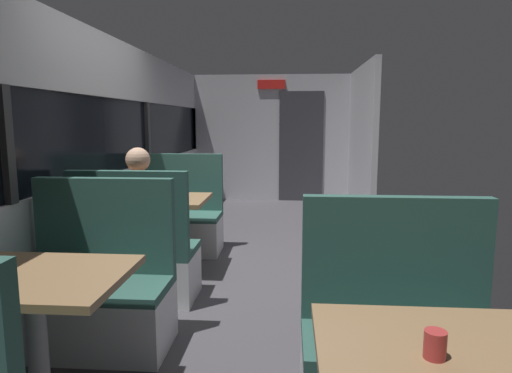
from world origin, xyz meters
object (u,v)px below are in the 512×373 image
object	(u,v)px
bench_mid_window_facing_entry	(179,223)
seated_passenger	(139,235)
bench_front_aisle_facing_entry	(399,357)
coffee_cup_secondary	(164,194)
coffee_cup_primary	(435,345)
dining_table_mid_window	(160,208)
bench_mid_window_facing_end	(137,261)
bench_near_window_facing_entry	(98,298)
dining_table_near_window	(34,294)

from	to	relation	value
bench_mid_window_facing_entry	seated_passenger	distance (m)	1.34
bench_front_aisle_facing_entry	coffee_cup_secondary	bearing A→B (deg)	130.85
bench_front_aisle_facing_entry	seated_passenger	bearing A→B (deg)	141.17
coffee_cup_primary	seated_passenger	bearing A→B (deg)	127.95
dining_table_mid_window	coffee_cup_primary	distance (m)	3.29
coffee_cup_primary	coffee_cup_secondary	world-z (taller)	same
bench_front_aisle_facing_entry	bench_mid_window_facing_end	bearing A→B (deg)	142.61
bench_front_aisle_facing_entry	coffee_cup_secondary	world-z (taller)	bench_front_aisle_facing_entry
bench_front_aisle_facing_entry	bench_mid_window_facing_entry	bearing A→B (deg)	122.90
seated_passenger	coffee_cup_secondary	distance (m)	0.62
dining_table_mid_window	coffee_cup_primary	world-z (taller)	coffee_cup_primary
bench_near_window_facing_entry	bench_mid_window_facing_end	bearing A→B (deg)	90.00
bench_front_aisle_facing_entry	coffee_cup_secondary	size ratio (longest dim) A/B	12.22
dining_table_near_window	bench_front_aisle_facing_entry	distance (m)	1.82
seated_passenger	bench_mid_window_facing_entry	bearing A→B (deg)	90.00
bench_near_window_facing_entry	bench_front_aisle_facing_entry	size ratio (longest dim) A/B	1.00
bench_mid_window_facing_end	coffee_cup_secondary	bearing A→B (deg)	85.51
bench_near_window_facing_entry	coffee_cup_secondary	size ratio (longest dim) A/B	12.22
bench_near_window_facing_entry	coffee_cup_primary	bearing A→B (deg)	-38.29
dining_table_mid_window	bench_mid_window_facing_end	xyz separation A→B (m)	(0.00, -0.70, -0.31)
dining_table_mid_window	seated_passenger	distance (m)	0.64
coffee_cup_secondary	bench_near_window_facing_entry	bearing A→B (deg)	-92.05
dining_table_near_window	bench_mid_window_facing_end	bearing A→B (deg)	90.00
coffee_cup_secondary	coffee_cup_primary	bearing A→B (deg)	-59.03
dining_table_mid_window	bench_mid_window_facing_entry	size ratio (longest dim) A/B	0.82
bench_mid_window_facing_entry	coffee_cup_primary	distance (m)	3.93
coffee_cup_primary	coffee_cup_secondary	bearing A→B (deg)	120.97
dining_table_near_window	coffee_cup_primary	xyz separation A→B (m)	(1.71, -0.65, 0.15)
dining_table_mid_window	bench_front_aisle_facing_entry	size ratio (longest dim) A/B	0.82
bench_mid_window_facing_entry	bench_front_aisle_facing_entry	xyz separation A→B (m)	(1.79, -2.77, 0.00)
bench_front_aisle_facing_entry	bench_near_window_facing_entry	bearing A→B (deg)	161.47
bench_mid_window_facing_entry	bench_front_aisle_facing_entry	world-z (taller)	same
bench_near_window_facing_entry	bench_mid_window_facing_entry	world-z (taller)	same
bench_mid_window_facing_end	coffee_cup_primary	size ratio (longest dim) A/B	12.22
dining_table_mid_window	coffee_cup_secondary	size ratio (longest dim) A/B	10.00
bench_near_window_facing_entry	dining_table_mid_window	distance (m)	1.50
dining_table_near_window	coffee_cup_primary	distance (m)	1.83
bench_mid_window_facing_end	bench_mid_window_facing_entry	world-z (taller)	same
bench_mid_window_facing_end	bench_front_aisle_facing_entry	world-z (taller)	same
coffee_cup_secondary	seated_passenger	bearing A→B (deg)	-95.06
bench_mid_window_facing_entry	coffee_cup_primary	size ratio (longest dim) A/B	12.22
bench_front_aisle_facing_entry	seated_passenger	world-z (taller)	seated_passenger
bench_near_window_facing_entry	bench_mid_window_facing_end	xyz separation A→B (m)	(0.00, 0.77, 0.00)
dining_table_mid_window	bench_near_window_facing_entry	bearing A→B (deg)	-90.00
bench_near_window_facing_entry	dining_table_mid_window	world-z (taller)	bench_near_window_facing_entry
dining_table_mid_window	bench_front_aisle_facing_entry	distance (m)	2.75
seated_passenger	coffee_cup_secondary	bearing A→B (deg)	84.94
bench_near_window_facing_entry	seated_passenger	distance (m)	0.87
bench_near_window_facing_entry	dining_table_mid_window	xyz separation A→B (m)	(0.00, 1.47, 0.31)
dining_table_near_window	dining_table_mid_window	world-z (taller)	same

